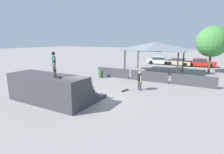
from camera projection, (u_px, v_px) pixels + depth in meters
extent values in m
plane|color=gray|center=(87.00, 102.00, 12.04)|extent=(160.00, 160.00, 0.00)
cube|color=#38383D|center=(59.00, 97.00, 12.73)|extent=(5.89, 3.78, 0.24)
cube|color=#38383D|center=(54.00, 95.00, 12.29)|extent=(5.89, 2.85, 0.24)
cube|color=#38383D|center=(52.00, 93.00, 12.09)|extent=(5.89, 2.52, 0.24)
cube|color=#38383D|center=(50.00, 90.00, 11.94)|extent=(5.89, 2.29, 0.24)
cube|color=#38383D|center=(49.00, 87.00, 11.82)|extent=(5.89, 2.13, 0.24)
cube|color=#38383D|center=(48.00, 83.00, 11.72)|extent=(5.89, 2.01, 0.24)
cube|color=#38383D|center=(47.00, 80.00, 11.64)|extent=(5.89, 1.93, 0.24)
cube|color=#38383D|center=(47.00, 77.00, 11.57)|extent=(5.89, 1.88, 0.24)
cylinder|color=silver|center=(57.00, 73.00, 12.35)|extent=(5.77, 0.07, 0.07)
cube|color=#6B6051|center=(55.00, 71.00, 10.91)|extent=(0.20, 0.20, 0.75)
cube|color=black|center=(55.00, 70.00, 10.91)|extent=(0.22, 0.21, 0.11)
cube|color=#6B6051|center=(54.00, 70.00, 11.20)|extent=(0.20, 0.20, 0.75)
cube|color=black|center=(54.00, 69.00, 11.20)|extent=(0.22, 0.21, 0.11)
cube|color=teal|center=(54.00, 60.00, 10.92)|extent=(0.45, 0.40, 0.53)
cylinder|color=#A87A5B|center=(54.00, 62.00, 10.70)|extent=(0.14, 0.14, 0.53)
cylinder|color=black|center=(54.00, 61.00, 10.70)|extent=(0.21, 0.21, 0.08)
cylinder|color=#A87A5B|center=(53.00, 61.00, 11.15)|extent=(0.14, 0.14, 0.53)
cylinder|color=black|center=(53.00, 60.00, 11.15)|extent=(0.21, 0.21, 0.08)
sphere|color=#A87A5B|center=(53.00, 54.00, 10.84)|extent=(0.21, 0.21, 0.21)
sphere|color=black|center=(53.00, 54.00, 10.83)|extent=(0.23, 0.23, 0.23)
cylinder|color=green|center=(60.00, 78.00, 10.63)|extent=(0.06, 0.04, 0.05)
cylinder|color=green|center=(58.00, 78.00, 10.53)|extent=(0.06, 0.04, 0.05)
cylinder|color=green|center=(56.00, 76.00, 10.93)|extent=(0.06, 0.04, 0.05)
cylinder|color=green|center=(54.00, 77.00, 10.83)|extent=(0.06, 0.04, 0.05)
cube|color=black|center=(57.00, 77.00, 10.72)|extent=(0.78, 0.35, 0.02)
cube|color=black|center=(60.00, 77.00, 10.50)|extent=(0.13, 0.21, 0.02)
cube|color=#4C4C51|center=(139.00, 85.00, 14.92)|extent=(0.21, 0.21, 0.80)
cube|color=#4C4C51|center=(140.00, 86.00, 14.58)|extent=(0.21, 0.21, 0.80)
cube|color=black|center=(140.00, 78.00, 14.61)|extent=(0.45, 0.47, 0.57)
cylinder|color=tan|center=(139.00, 77.00, 14.88)|extent=(0.15, 0.15, 0.57)
cylinder|color=tan|center=(141.00, 79.00, 14.36)|extent=(0.15, 0.15, 0.57)
sphere|color=tan|center=(140.00, 73.00, 14.52)|extent=(0.22, 0.22, 0.22)
cylinder|color=red|center=(126.00, 90.00, 14.81)|extent=(0.04, 0.06, 0.05)
cylinder|color=red|center=(127.00, 90.00, 14.72)|extent=(0.04, 0.06, 0.05)
cylinder|color=red|center=(122.00, 91.00, 14.44)|extent=(0.04, 0.06, 0.05)
cylinder|color=red|center=(124.00, 91.00, 14.35)|extent=(0.04, 0.06, 0.05)
cube|color=black|center=(125.00, 90.00, 14.57)|extent=(0.37, 0.83, 0.02)
cube|color=black|center=(127.00, 89.00, 14.84)|extent=(0.22, 0.14, 0.02)
cube|color=#3D3D42|center=(113.00, 73.00, 19.82)|extent=(3.91, 0.12, 1.05)
cube|color=#3D3D42|center=(149.00, 76.00, 17.85)|extent=(3.91, 0.12, 1.05)
cube|color=#3D3D42|center=(193.00, 81.00, 15.89)|extent=(3.91, 0.12, 1.05)
cylinder|color=#2D2D33|center=(125.00, 62.00, 22.11)|extent=(0.16, 0.16, 2.84)
cylinder|color=#2D2D33|center=(178.00, 66.00, 19.11)|extent=(0.16, 0.16, 2.84)
cylinder|color=#2D2D33|center=(138.00, 59.00, 26.15)|extent=(0.16, 0.16, 2.84)
cylinder|color=#2D2D33|center=(183.00, 61.00, 23.15)|extent=(0.16, 0.16, 2.84)
cube|color=slate|center=(155.00, 50.00, 22.32)|extent=(7.47, 5.55, 0.10)
pyramid|color=slate|center=(156.00, 46.00, 22.21)|extent=(7.32, 5.44, 0.96)
cylinder|color=brown|center=(210.00, 63.00, 22.20)|extent=(0.28, 0.28, 2.59)
sphere|color=#3D7F38|center=(212.00, 42.00, 21.65)|extent=(3.80, 3.80, 3.80)
cylinder|color=#385B3D|center=(101.00, 74.00, 19.61)|extent=(0.52, 0.52, 0.85)
cube|color=silver|center=(159.00, 61.00, 30.58)|extent=(4.31, 2.01, 0.62)
cube|color=#283342|center=(159.00, 58.00, 30.51)|extent=(2.05, 1.55, 0.46)
cube|color=silver|center=(159.00, 57.00, 30.46)|extent=(1.96, 1.51, 0.04)
cylinder|color=black|center=(167.00, 62.00, 30.78)|extent=(0.66, 0.26, 0.64)
cylinder|color=black|center=(166.00, 63.00, 29.45)|extent=(0.66, 0.26, 0.64)
cylinder|color=black|center=(153.00, 61.00, 31.78)|extent=(0.66, 0.26, 0.64)
cylinder|color=black|center=(151.00, 62.00, 30.45)|extent=(0.66, 0.26, 0.64)
cube|color=tan|center=(179.00, 63.00, 29.00)|extent=(4.19, 2.15, 0.62)
cube|color=#283342|center=(178.00, 59.00, 28.95)|extent=(2.03, 1.60, 0.46)
cube|color=tan|center=(178.00, 58.00, 28.90)|extent=(1.94, 1.56, 0.04)
cylinder|color=black|center=(187.00, 64.00, 28.90)|extent=(0.66, 0.29, 0.64)
cylinder|color=black|center=(185.00, 65.00, 27.75)|extent=(0.66, 0.29, 0.64)
cylinder|color=black|center=(173.00, 62.00, 30.33)|extent=(0.66, 0.29, 0.64)
cylinder|color=black|center=(170.00, 63.00, 29.18)|extent=(0.66, 0.29, 0.64)
cube|color=red|center=(200.00, 64.00, 27.67)|extent=(4.43, 1.87, 0.62)
cube|color=#283342|center=(200.00, 60.00, 27.61)|extent=(2.08, 1.50, 0.46)
cube|color=red|center=(200.00, 59.00, 27.56)|extent=(1.99, 1.46, 0.04)
cylinder|color=black|center=(210.00, 65.00, 27.80)|extent=(0.65, 0.23, 0.64)
cylinder|color=black|center=(210.00, 66.00, 26.46)|extent=(0.65, 0.23, 0.64)
cylinder|color=black|center=(191.00, 64.00, 28.96)|extent=(0.65, 0.23, 0.64)
cylinder|color=black|center=(191.00, 65.00, 27.62)|extent=(0.65, 0.23, 0.64)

